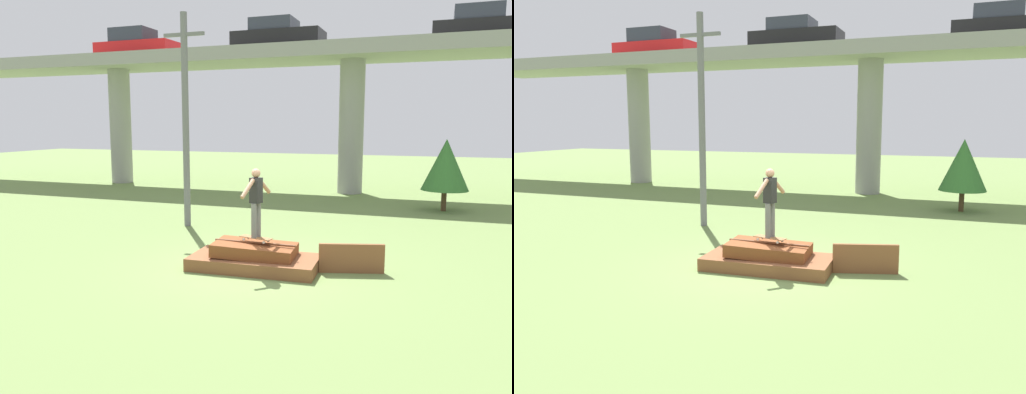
# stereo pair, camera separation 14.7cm
# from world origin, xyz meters

# --- Properties ---
(ground_plane) EXTENTS (80.00, 80.00, 0.00)m
(ground_plane) POSITION_xyz_m (0.00, 0.00, 0.00)
(ground_plane) COLOR olive
(scrap_pile) EXTENTS (2.83, 1.48, 0.60)m
(scrap_pile) POSITION_xyz_m (0.00, 0.01, 0.23)
(scrap_pile) COLOR brown
(scrap_pile) RESTS_ON ground_plane
(scrap_plank_loose) EXTENTS (1.34, 0.47, 0.63)m
(scrap_plank_loose) POSITION_xyz_m (2.04, 0.39, 0.31)
(scrap_plank_loose) COLOR brown
(scrap_plank_loose) RESTS_ON ground_plane
(skateboard) EXTENTS (0.77, 0.38, 0.09)m
(skateboard) POSITION_xyz_m (0.02, 0.05, 0.67)
(skateboard) COLOR brown
(skateboard) RESTS_ON scrap_pile
(skater) EXTENTS (0.35, 1.09, 1.49)m
(skater) POSITION_xyz_m (0.02, 0.05, 1.54)
(skater) COLOR slate
(skater) RESTS_ON skateboard
(highway_overpass) EXTENTS (44.00, 3.85, 6.49)m
(highway_overpass) POSITION_xyz_m (0.00, 12.62, 5.62)
(highway_overpass) COLOR gray
(highway_overpass) RESTS_ON ground_plane
(car_on_overpass_left) EXTENTS (4.19, 1.66, 1.41)m
(car_on_overpass_left) POSITION_xyz_m (-11.15, 12.86, 7.06)
(car_on_overpass_left) COLOR red
(car_on_overpass_left) RESTS_ON highway_overpass
(car_on_overpass_right) EXTENTS (4.14, 1.89, 1.39)m
(car_on_overpass_right) POSITION_xyz_m (-3.57, 12.95, 7.06)
(car_on_overpass_right) COLOR black
(car_on_overpass_right) RESTS_ON highway_overpass
(car_on_overpass_far_right) EXTENTS (3.85, 1.87, 1.33)m
(car_on_overpass_far_right) POSITION_xyz_m (5.10, 13.06, 7.03)
(car_on_overpass_far_right) COLOR black
(car_on_overpass_far_right) RESTS_ON highway_overpass
(utility_pole) EXTENTS (1.30, 0.20, 6.34)m
(utility_pole) POSITION_xyz_m (-3.52, 3.62, 3.30)
(utility_pole) COLOR slate
(utility_pole) RESTS_ON ground_plane
(tree_behind_left) EXTENTS (1.64, 1.64, 2.59)m
(tree_behind_left) POSITION_xyz_m (3.96, 9.06, 1.67)
(tree_behind_left) COLOR #4C3823
(tree_behind_left) RESTS_ON ground_plane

